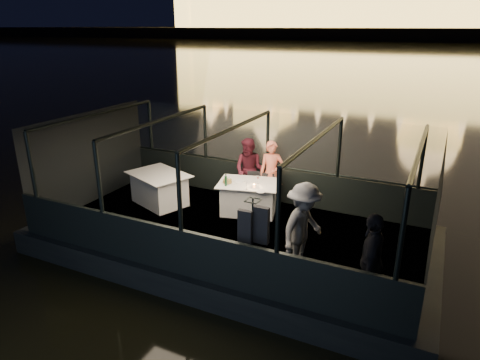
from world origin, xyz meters
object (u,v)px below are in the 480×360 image
at_px(dining_table_central, 249,198).
at_px(passenger_dark, 371,258).
at_px(chair_port_left, 252,188).
at_px(passenger_stripe, 303,229).
at_px(wine_bottle, 226,180).
at_px(person_man_maroon, 249,173).
at_px(chair_port_right, 264,190).
at_px(person_woman_coral, 271,176).
at_px(coat_stand, 252,236).
at_px(dining_table_aft, 159,189).

height_order(dining_table_central, passenger_dark, passenger_dark).
height_order(chair_port_left, passenger_stripe, passenger_stripe).
relative_size(dining_table_central, wine_bottle, 4.99).
distance_m(person_man_maroon, passenger_stripe, 3.52).
relative_size(chair_port_right, wine_bottle, 2.87).
relative_size(chair_port_left, passenger_dark, 0.52).
height_order(passenger_stripe, wine_bottle, passenger_stripe).
relative_size(dining_table_central, person_woman_coral, 0.88).
bearing_deg(chair_port_right, coat_stand, -82.32).
distance_m(chair_port_left, person_woman_coral, 0.57).
bearing_deg(person_man_maroon, chair_port_right, -28.70).
xyz_separation_m(chair_port_right, person_woman_coral, (0.09, 0.27, 0.30)).
xyz_separation_m(person_woman_coral, passenger_dark, (2.96, -3.22, 0.10)).
bearing_deg(wine_bottle, coat_stand, -53.33).
bearing_deg(person_man_maroon, coat_stand, -65.63).
bearing_deg(person_man_maroon, wine_bottle, -94.94).
distance_m(person_man_maroon, wine_bottle, 1.15).
relative_size(dining_table_central, passenger_stripe, 0.84).
relative_size(person_woman_coral, person_man_maroon, 1.00).
bearing_deg(person_woman_coral, wine_bottle, -139.92).
distance_m(person_woman_coral, person_man_maroon, 0.60).
bearing_deg(dining_table_central, coat_stand, -64.44).
distance_m(dining_table_central, chair_port_left, 0.47).
bearing_deg(chair_port_right, person_woman_coral, 59.52).
xyz_separation_m(dining_table_aft, person_man_maroon, (1.95, 1.20, 0.36)).
relative_size(chair_port_left, coat_stand, 0.52).
bearing_deg(passenger_dark, passenger_stripe, -114.72).
relative_size(dining_table_central, person_man_maroon, 0.88).
relative_size(person_man_maroon, passenger_dark, 1.01).
bearing_deg(chair_port_left, wine_bottle, -132.12).
bearing_deg(chair_port_right, passenger_dark, -55.55).
relative_size(dining_table_central, dining_table_aft, 0.96).
xyz_separation_m(dining_table_central, coat_stand, (1.29, -2.69, 0.51)).
relative_size(chair_port_right, passenger_stripe, 0.48).
relative_size(passenger_stripe, passenger_dark, 1.06).
xyz_separation_m(dining_table_aft, chair_port_right, (2.47, 0.93, 0.06)).
bearing_deg(person_woman_coral, dining_table_central, -130.32).
relative_size(person_woman_coral, passenger_stripe, 0.95).
relative_size(coat_stand, person_woman_coral, 0.97).
height_order(chair_port_right, person_woman_coral, person_woman_coral).
height_order(dining_table_aft, chair_port_left, chair_port_left).
distance_m(chair_port_left, coat_stand, 3.47).
bearing_deg(chair_port_left, dining_table_aft, 179.32).
xyz_separation_m(passenger_stripe, passenger_dark, (1.28, -0.54, 0.00)).
bearing_deg(passenger_stripe, wine_bottle, 71.16).
xyz_separation_m(coat_stand, passenger_dark, (1.96, 0.19, -0.05)).
xyz_separation_m(chair_port_left, passenger_dark, (3.36, -2.95, 0.40)).
height_order(chair_port_left, wine_bottle, wine_bottle).
bearing_deg(dining_table_aft, chair_port_right, 20.57).
distance_m(coat_stand, passenger_dark, 1.97).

